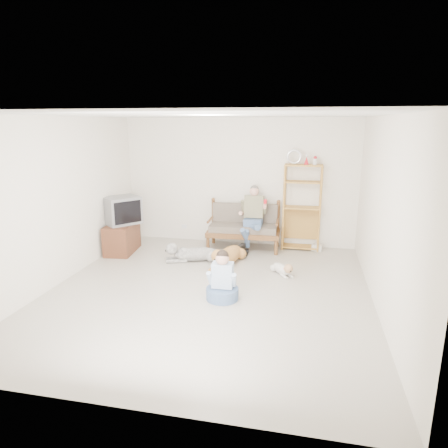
% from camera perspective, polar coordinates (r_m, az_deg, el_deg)
% --- Properties ---
extents(floor, '(5.50, 5.50, 0.00)m').
position_cam_1_polar(floor, '(6.41, -2.24, -9.61)').
color(floor, beige).
rests_on(floor, ground).
extents(ceiling, '(5.50, 5.50, 0.00)m').
position_cam_1_polar(ceiling, '(5.86, -2.51, 15.30)').
color(ceiling, white).
rests_on(ceiling, ground).
extents(wall_back, '(5.00, 0.00, 5.00)m').
position_cam_1_polar(wall_back, '(8.64, 2.13, 6.00)').
color(wall_back, silver).
rests_on(wall_back, ground).
extents(wall_front, '(5.00, 0.00, 5.00)m').
position_cam_1_polar(wall_front, '(3.50, -13.56, -7.02)').
color(wall_front, silver).
rests_on(wall_front, ground).
extents(wall_left, '(0.00, 5.50, 5.50)m').
position_cam_1_polar(wall_left, '(7.03, -22.57, 2.98)').
color(wall_left, silver).
rests_on(wall_left, ground).
extents(wall_right, '(0.00, 5.50, 5.50)m').
position_cam_1_polar(wall_right, '(5.91, 21.86, 1.08)').
color(wall_right, silver).
rests_on(wall_right, ground).
extents(loveseat, '(1.53, 0.76, 0.95)m').
position_cam_1_polar(loveseat, '(8.41, 2.87, -0.25)').
color(loveseat, brown).
rests_on(loveseat, ground).
extents(man, '(0.51, 0.73, 1.19)m').
position_cam_1_polar(man, '(8.16, 3.92, 0.26)').
color(man, slate).
rests_on(man, loveseat).
extents(etagere, '(0.79, 0.35, 2.08)m').
position_cam_1_polar(etagere, '(8.40, 11.04, 2.48)').
color(etagere, '#BB8B3A').
rests_on(etagere, ground).
extents(book_stack, '(0.23, 0.19, 0.13)m').
position_cam_1_polar(book_stack, '(8.56, 13.15, -3.29)').
color(book_stack, white).
rests_on(book_stack, ground).
extents(tv_stand, '(0.59, 0.95, 0.60)m').
position_cam_1_polar(tv_stand, '(8.45, -14.39, -1.92)').
color(tv_stand, '#5A2E1D').
rests_on(tv_stand, ground).
extents(crt_tv, '(0.83, 0.85, 0.55)m').
position_cam_1_polar(crt_tv, '(8.33, -14.35, 1.93)').
color(crt_tv, slate).
rests_on(crt_tv, tv_stand).
extents(wall_outlet, '(0.12, 0.02, 0.08)m').
position_cam_1_polar(wall_outlet, '(9.13, -5.70, -0.34)').
color(wall_outlet, silver).
rests_on(wall_outlet, ground).
extents(golden_retriever, '(0.53, 1.36, 0.42)m').
position_cam_1_polar(golden_retriever, '(7.49, 0.43, -4.60)').
color(golden_retriever, '#B07E3D').
rests_on(golden_retriever, ground).
extents(shaggy_dog, '(1.21, 0.58, 0.38)m').
position_cam_1_polar(shaggy_dog, '(7.72, -4.72, -4.20)').
color(shaggy_dog, silver).
rests_on(shaggy_dog, ground).
extents(terrier, '(0.44, 0.55, 0.25)m').
position_cam_1_polar(terrier, '(7.11, 8.44, -6.40)').
color(terrier, silver).
rests_on(terrier, ground).
extents(child, '(0.49, 0.49, 0.78)m').
position_cam_1_polar(child, '(6.05, -0.22, -8.23)').
color(child, slate).
rests_on(child, ground).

